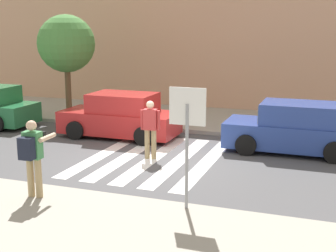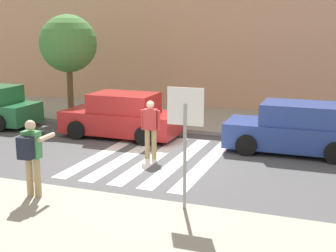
# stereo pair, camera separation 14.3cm
# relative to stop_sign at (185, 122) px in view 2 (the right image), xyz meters

# --- Properties ---
(ground_plane) EXTENTS (120.00, 120.00, 0.00)m
(ground_plane) POSITION_rel_stop_sign_xyz_m (-2.18, 3.45, -1.98)
(ground_plane) COLOR #4C4C4F
(sidewalk_near) EXTENTS (60.00, 6.00, 0.14)m
(sidewalk_near) POSITION_rel_stop_sign_xyz_m (-2.18, -2.75, -1.91)
(sidewalk_near) COLOR #9E998C
(sidewalk_near) RESTS_ON ground
(sidewalk_far) EXTENTS (60.00, 4.80, 0.14)m
(sidewalk_far) POSITION_rel_stop_sign_xyz_m (-2.18, 9.45, -1.91)
(sidewalk_far) COLOR #9E998C
(sidewalk_far) RESTS_ON ground
(building_facade_far) EXTENTS (56.00, 4.00, 7.91)m
(building_facade_far) POSITION_rel_stop_sign_xyz_m (-2.18, 13.85, 1.98)
(building_facade_far) COLOR tan
(building_facade_far) RESTS_ON ground
(crosswalk_stripe_0) EXTENTS (0.44, 5.20, 0.01)m
(crosswalk_stripe_0) POSITION_rel_stop_sign_xyz_m (-3.78, 3.65, -1.97)
(crosswalk_stripe_0) COLOR silver
(crosswalk_stripe_0) RESTS_ON ground
(crosswalk_stripe_1) EXTENTS (0.44, 5.20, 0.01)m
(crosswalk_stripe_1) POSITION_rel_stop_sign_xyz_m (-2.98, 3.65, -1.97)
(crosswalk_stripe_1) COLOR silver
(crosswalk_stripe_1) RESTS_ON ground
(crosswalk_stripe_2) EXTENTS (0.44, 5.20, 0.01)m
(crosswalk_stripe_2) POSITION_rel_stop_sign_xyz_m (-2.18, 3.65, -1.97)
(crosswalk_stripe_2) COLOR silver
(crosswalk_stripe_2) RESTS_ON ground
(crosswalk_stripe_3) EXTENTS (0.44, 5.20, 0.01)m
(crosswalk_stripe_3) POSITION_rel_stop_sign_xyz_m (-1.38, 3.65, -1.97)
(crosswalk_stripe_3) COLOR silver
(crosswalk_stripe_3) RESTS_ON ground
(crosswalk_stripe_4) EXTENTS (0.44, 5.20, 0.01)m
(crosswalk_stripe_4) POSITION_rel_stop_sign_xyz_m (-0.58, 3.65, -1.97)
(crosswalk_stripe_4) COLOR silver
(crosswalk_stripe_4) RESTS_ON ground
(stop_sign) EXTENTS (0.76, 0.08, 2.52)m
(stop_sign) POSITION_rel_stop_sign_xyz_m (0.00, 0.00, 0.00)
(stop_sign) COLOR gray
(stop_sign) RESTS_ON sidewalk_near
(photographer_with_backpack) EXTENTS (0.61, 0.86, 1.72)m
(photographer_with_backpack) POSITION_rel_stop_sign_xyz_m (-3.34, -0.55, -0.81)
(photographer_with_backpack) COLOR tan
(photographer_with_backpack) RESTS_ON sidewalk_near
(pedestrian_crossing) EXTENTS (0.58, 0.29, 1.72)m
(pedestrian_crossing) POSITION_rel_stop_sign_xyz_m (-2.25, 3.58, -1.00)
(pedestrian_crossing) COLOR tan
(pedestrian_crossing) RESTS_ON ground
(parked_car_red) EXTENTS (4.10, 1.92, 1.55)m
(parked_car_red) POSITION_rel_stop_sign_xyz_m (-4.24, 5.75, -1.25)
(parked_car_red) COLOR red
(parked_car_red) RESTS_ON ground
(parked_car_blue) EXTENTS (4.10, 1.92, 1.55)m
(parked_car_blue) POSITION_rel_stop_sign_xyz_m (1.64, 5.75, -1.25)
(parked_car_blue) COLOR #284293
(parked_car_blue) RESTS_ON ground
(street_tree_west) EXTENTS (2.31, 2.31, 4.14)m
(street_tree_west) POSITION_rel_stop_sign_xyz_m (-7.54, 7.73, 1.13)
(street_tree_west) COLOR brown
(street_tree_west) RESTS_ON sidewalk_far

